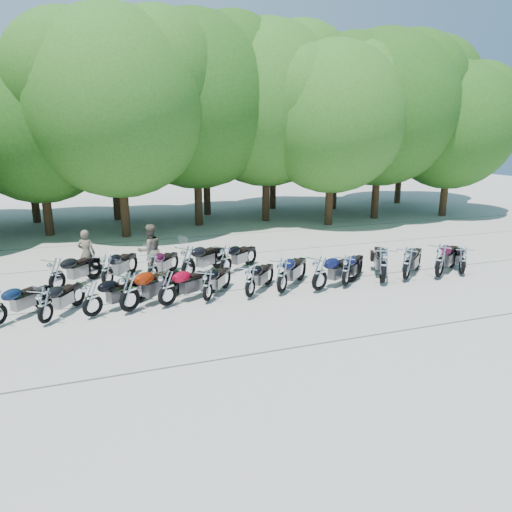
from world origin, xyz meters
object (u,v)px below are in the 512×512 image
object	(u,v)px
motorcycle_3	(129,291)
motorcycle_16	(152,267)
motorcycle_18	(226,259)
motorcycle_9	(346,270)
motorcycle_1	(45,305)
motorcycle_10	(383,264)
rider_1	(150,250)
motorcycle_2	(92,297)
rider_0	(87,253)
motorcycle_5	(208,285)
motorcycle_6	(250,281)
motorcycle_7	(282,275)
motorcycle_14	(56,274)
motorcycle_4	(167,287)
motorcycle_12	(440,260)
motorcycle_17	(188,261)
motorcycle_8	(320,273)
motorcycle_15	(107,269)
motorcycle_13	(463,260)
motorcycle_11	(407,263)

from	to	relation	value
motorcycle_3	motorcycle_16	size ratio (longest dim) A/B	1.14
motorcycle_18	motorcycle_9	bearing A→B (deg)	-165.83
motorcycle_1	motorcycle_10	size ratio (longest dim) A/B	0.80
motorcycle_9	rider_1	world-z (taller)	rider_1
motorcycle_2	rider_0	xyz separation A→B (m)	(-0.19, 4.21, 0.25)
motorcycle_3	motorcycle_5	bearing A→B (deg)	-123.12
motorcycle_16	motorcycle_18	size ratio (longest dim) A/B	0.96
motorcycle_1	rider_0	world-z (taller)	rider_0
motorcycle_6	motorcycle_7	xyz separation A→B (m)	(1.08, 0.03, 0.07)
motorcycle_5	motorcycle_9	distance (m)	4.67
motorcycle_5	motorcycle_18	bearing A→B (deg)	-79.73
motorcycle_14	motorcycle_4	bearing A→B (deg)	-175.50
motorcycle_3	motorcycle_18	size ratio (longest dim) A/B	1.09
rider_0	rider_1	world-z (taller)	rider_1
motorcycle_9	motorcycle_18	bearing A→B (deg)	8.40
motorcycle_12	motorcycle_14	distance (m)	12.92
motorcycle_1	motorcycle_5	xyz separation A→B (m)	(4.47, 0.26, -0.00)
motorcycle_17	motorcycle_3	bearing A→B (deg)	101.96
motorcycle_1	rider_0	distance (m)	4.41
motorcycle_2	motorcycle_14	bearing A→B (deg)	-10.51
motorcycle_2	motorcycle_8	bearing A→B (deg)	-123.81
rider_0	motorcycle_3	bearing A→B (deg)	129.97
motorcycle_15	motorcycle_7	bearing A→B (deg)	-174.02
motorcycle_7	motorcycle_13	size ratio (longest dim) A/B	1.13
motorcycle_9	motorcycle_11	world-z (taller)	motorcycle_11
motorcycle_9	motorcycle_18	size ratio (longest dim) A/B	0.98
motorcycle_9	motorcycle_15	size ratio (longest dim) A/B	0.96
motorcycle_4	rider_0	size ratio (longest dim) A/B	1.31
motorcycle_16	motorcycle_17	bearing A→B (deg)	-142.84
motorcycle_6	motorcycle_13	xyz separation A→B (m)	(7.99, -0.16, -0.01)
motorcycle_9	motorcycle_14	bearing A→B (deg)	30.36
motorcycle_11	rider_0	size ratio (longest dim) A/B	1.40
motorcycle_7	rider_0	bearing A→B (deg)	9.20
motorcycle_3	rider_1	bearing A→B (deg)	-52.34
motorcycle_18	rider_1	bearing A→B (deg)	32.75
motorcycle_10	motorcycle_9	bearing A→B (deg)	22.91
motorcycle_8	motorcycle_13	xyz separation A→B (m)	(5.69, -0.01, -0.08)
motorcycle_1	motorcycle_13	xyz separation A→B (m)	(13.78, -0.00, 0.01)
motorcycle_5	motorcycle_9	bearing A→B (deg)	-144.55
motorcycle_8	rider_1	size ratio (longest dim) A/B	1.25
motorcycle_5	rider_1	world-z (taller)	rider_1
motorcycle_2	motorcycle_5	distance (m)	3.28
motorcycle_5	motorcycle_10	distance (m)	6.00
motorcycle_4	motorcycle_11	world-z (taller)	motorcycle_11
motorcycle_3	rider_0	distance (m)	4.35
motorcycle_2	motorcycle_14	xyz separation A→B (m)	(-1.09, 2.59, 0.04)
motorcycle_11	motorcycle_14	bearing A→B (deg)	35.92
motorcycle_5	motorcycle_7	size ratio (longest dim) A/B	0.86
motorcycle_8	motorcycle_18	bearing A→B (deg)	18.09
motorcycle_14	motorcycle_17	bearing A→B (deg)	-137.18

